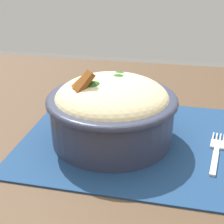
% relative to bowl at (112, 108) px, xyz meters
% --- Properties ---
extents(table, '(1.09, 0.96, 0.73)m').
position_rel_bowl_xyz_m(table, '(0.06, -0.02, -0.13)').
color(table, '#4C3826').
rests_on(table, ground_plane).
extents(placemat, '(0.43, 0.31, 0.00)m').
position_rel_bowl_xyz_m(placemat, '(0.06, 0.00, -0.06)').
color(placemat, navy).
rests_on(placemat, table).
extents(bowl, '(0.27, 0.27, 0.13)m').
position_rel_bowl_xyz_m(bowl, '(0.00, 0.00, 0.00)').
color(bowl, '#2D3347').
rests_on(bowl, placemat).
extents(fork, '(0.04, 0.13, 0.00)m').
position_rel_bowl_xyz_m(fork, '(0.18, -0.01, -0.06)').
color(fork, silver).
rests_on(fork, placemat).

